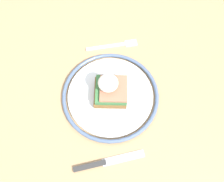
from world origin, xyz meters
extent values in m
plane|color=#9E9993|center=(0.00, 0.00, 0.00)|extent=(6.00, 6.00, 0.00)
cube|color=tan|center=(0.00, 0.00, 0.73)|extent=(0.89, 0.84, 0.03)
cylinder|color=tan|center=(-0.38, -0.36, 0.36)|extent=(0.06, 0.06, 0.71)
cylinder|color=tan|center=(-0.38, 0.36, 0.36)|extent=(0.06, 0.06, 0.71)
cylinder|color=silver|center=(0.03, -0.01, 0.75)|extent=(0.23, 0.23, 0.01)
torus|color=slate|center=(0.03, -0.01, 0.75)|extent=(0.26, 0.26, 0.01)
cube|color=brown|center=(0.03, -0.01, 0.77)|extent=(0.08, 0.08, 0.02)
cube|color=#38703D|center=(0.03, -0.01, 0.78)|extent=(0.08, 0.08, 0.02)
cube|color=#AD664C|center=(0.03, 0.00, 0.80)|extent=(0.07, 0.07, 0.01)
ellipsoid|color=white|center=(0.03, -0.01, 0.82)|extent=(0.05, 0.05, 0.04)
cube|color=silver|center=(-0.13, -0.03, 0.75)|extent=(0.03, 0.12, 0.00)
cube|color=silver|center=(-0.15, 0.05, 0.74)|extent=(0.03, 0.04, 0.00)
cube|color=#2D2D2D|center=(0.21, -0.05, 0.75)|extent=(0.03, 0.08, 0.01)
cube|color=silver|center=(0.19, 0.03, 0.74)|extent=(0.04, 0.11, 0.00)
camera|label=1|loc=(0.26, 0.00, 1.29)|focal=35.00mm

